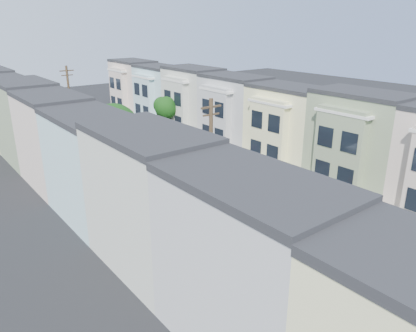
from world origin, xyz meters
TOP-DOWN VIEW (x-y plane):
  - ground at (0.00, 0.00)m, footprint 160.00×160.00m
  - road_slab at (0.00, 15.00)m, footprint 12.00×70.00m
  - curb_left at (-6.05, 15.00)m, footprint 0.30×70.00m
  - curb_right at (6.05, 15.00)m, footprint 0.30×70.00m
  - sidewalk_left at (-7.35, 15.00)m, footprint 2.60×70.00m
  - sidewalk_right at (7.35, 15.00)m, footprint 2.60×70.00m
  - centerline at (0.00, 15.00)m, footprint 0.12×70.00m
  - townhouse_row_left at (-11.15, 15.00)m, footprint 5.00×70.00m
  - townhouse_row_right at (11.15, 15.00)m, footprint 5.00×70.00m
  - tree_b at (-6.30, -2.69)m, footprint 4.70×4.70m
  - tree_c at (-6.30, 6.39)m, footprint 4.30×4.30m
  - tree_d at (-6.30, 16.93)m, footprint 4.70×4.70m
  - tree_e at (-6.30, 32.76)m, footprint 4.70×4.70m
  - tree_far_r at (6.90, 28.70)m, footprint 3.10×3.10m
  - utility_pole_near at (-6.30, 2.00)m, footprint 1.60×0.26m
  - utility_pole_far at (-6.30, 28.00)m, footprint 1.60×0.26m
  - fedex_truck at (1.23, 1.00)m, footprint 2.41×6.27m
  - lead_sedan at (1.95, 8.72)m, footprint 2.33×4.68m
  - parked_left_b at (-4.90, -6.04)m, footprint 2.16×4.62m
  - parked_left_c at (-4.90, 1.48)m, footprint 2.13×4.55m
  - parked_left_d at (-4.90, 11.76)m, footprint 2.10×4.79m
  - parked_right_b at (4.90, -0.85)m, footprint 2.50×4.92m
  - parked_right_c at (4.90, 17.27)m, footprint 2.16×4.93m
  - parked_right_d at (4.90, 29.19)m, footprint 2.37×4.88m

SIDE VIEW (x-z plane):
  - ground at x=0.00m, z-range 0.00..0.00m
  - centerline at x=0.00m, z-range -0.01..0.01m
  - townhouse_row_left at x=-11.15m, z-range -4.25..4.25m
  - townhouse_row_right at x=11.15m, z-range -4.25..4.25m
  - road_slab at x=0.00m, z-range 0.00..0.02m
  - curb_left at x=-6.05m, z-range 0.00..0.15m
  - curb_right at x=6.05m, z-range 0.00..0.15m
  - sidewalk_left at x=-7.35m, z-range 0.00..0.15m
  - sidewalk_right at x=7.35m, z-range 0.00..0.15m
  - parked_right_b at x=4.90m, z-range 0.00..1.33m
  - parked_left_b at x=-4.90m, z-range 0.00..1.36m
  - parked_right_d at x=4.90m, z-range 0.00..1.42m
  - parked_left_c at x=-4.90m, z-range 0.00..1.43m
  - lead_sedan at x=1.95m, z-range 0.00..1.45m
  - parked_right_c at x=4.90m, z-range 0.00..1.47m
  - parked_left_d at x=-4.90m, z-range 0.00..1.52m
  - fedex_truck at x=1.23m, z-range 0.18..3.18m
  - tree_far_r at x=6.90m, z-range 1.00..6.19m
  - tree_c at x=-6.30m, z-range 1.21..7.98m
  - tree_e at x=-6.30m, z-range 1.16..8.23m
  - tree_b at x=-6.30m, z-range 1.26..8.51m
  - utility_pole_near at x=-6.30m, z-range 0.15..10.15m
  - utility_pole_far at x=-6.30m, z-range 0.15..10.15m
  - tree_d at x=-6.30m, z-range 1.41..8.96m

